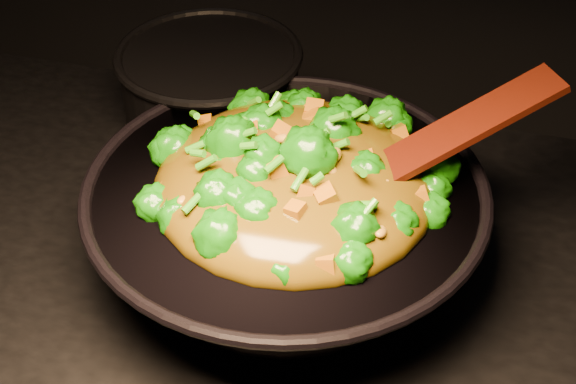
% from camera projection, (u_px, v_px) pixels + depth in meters
% --- Properties ---
extents(wok, '(0.55, 0.55, 0.13)m').
position_uv_depth(wok, '(286.00, 228.00, 0.95)').
color(wok, black).
rests_on(wok, stovetop).
extents(stir_fry, '(0.38, 0.38, 0.11)m').
position_uv_depth(stir_fry, '(294.00, 150.00, 0.87)').
color(stir_fry, '#167008').
rests_on(stir_fry, wok).
extents(spatula, '(0.29, 0.22, 0.13)m').
position_uv_depth(spatula, '(422.00, 150.00, 0.87)').
color(spatula, '#390F05').
rests_on(spatula, wok).
extents(back_pot, '(0.31, 0.31, 0.14)m').
position_uv_depth(back_pot, '(211.00, 94.00, 1.16)').
color(back_pot, black).
rests_on(back_pot, stovetop).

